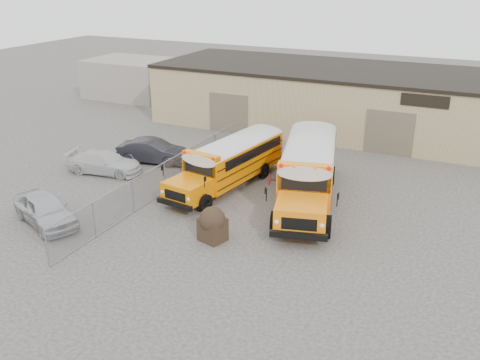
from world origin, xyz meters
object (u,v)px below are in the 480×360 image
at_px(car_silver, 45,210).
at_px(tarp_bundle, 212,224).
at_px(school_bus_right, 315,132).
at_px(car_dark, 153,151).
at_px(school_bus_left, 279,135).
at_px(car_white, 105,162).

bearing_deg(car_silver, tarp_bundle, -53.20).
distance_m(school_bus_right, car_dark, 10.59).
relative_size(school_bus_left, car_silver, 2.10).
bearing_deg(school_bus_right, school_bus_left, -160.01).
xyz_separation_m(car_white, car_dark, (1.59, 2.89, 0.08)).
height_order(school_bus_right, car_dark, school_bus_right).
bearing_deg(car_dark, car_silver, 171.27).
bearing_deg(car_white, tarp_bundle, -124.93).
bearing_deg(school_bus_left, car_white, -140.20).
xyz_separation_m(school_bus_left, car_dark, (-7.03, -4.29, -0.81)).
xyz_separation_m(tarp_bundle, car_white, (-10.12, 4.90, -0.18)).
relative_size(school_bus_left, school_bus_right, 0.85).
bearing_deg(car_silver, school_bus_left, -2.50).
bearing_deg(school_bus_left, school_bus_right, 19.99).
distance_m(school_bus_left, school_bus_right, 2.34).
height_order(car_silver, car_white, car_silver).
height_order(tarp_bundle, car_silver, tarp_bundle).
bearing_deg(tarp_bundle, school_bus_left, 97.07).
height_order(car_white, car_dark, car_dark).
bearing_deg(school_bus_right, car_silver, -120.90).
distance_m(car_silver, car_white, 7.18).
bearing_deg(car_silver, car_dark, 24.75).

